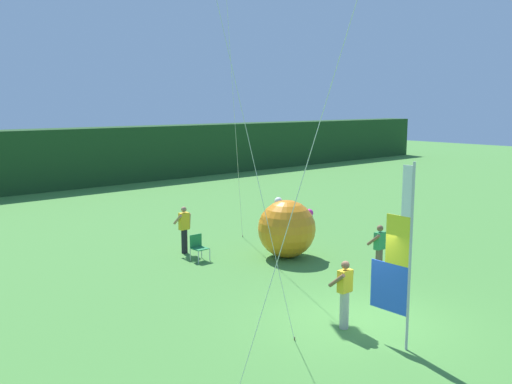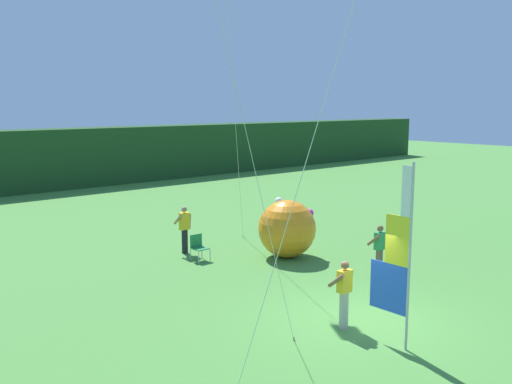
{
  "view_description": "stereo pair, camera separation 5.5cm",
  "coord_description": "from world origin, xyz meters",
  "px_view_note": "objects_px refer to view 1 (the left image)",
  "views": [
    {
      "loc": [
        -10.54,
        -8.07,
        5.34
      ],
      "look_at": [
        0.03,
        3.96,
        2.79
      ],
      "focal_mm": 39.08,
      "sensor_mm": 36.0,
      "label": 1
    },
    {
      "loc": [
        -10.5,
        -8.1,
        5.34
      ],
      "look_at": [
        0.03,
        3.96,
        2.79
      ],
      "focal_mm": 39.08,
      "sensor_mm": 36.0,
      "label": 2
    }
  ],
  "objects_px": {
    "person_far_left": "(379,249)",
    "person_mid_field": "(345,293)",
    "inflatable_balloon": "(287,229)",
    "banner_flag": "(398,259)",
    "person_near_banner": "(184,228)",
    "folding_chair": "(198,246)"
  },
  "relations": [
    {
      "from": "folding_chair",
      "to": "banner_flag",
      "type": "bearing_deg",
      "value": -94.62
    },
    {
      "from": "person_mid_field",
      "to": "person_near_banner",
      "type": "bearing_deg",
      "value": 83.26
    },
    {
      "from": "banner_flag",
      "to": "person_near_banner",
      "type": "height_order",
      "value": "banner_flag"
    },
    {
      "from": "person_far_left",
      "to": "banner_flag",
      "type": "bearing_deg",
      "value": -139.65
    },
    {
      "from": "person_mid_field",
      "to": "inflatable_balloon",
      "type": "distance_m",
      "value": 6.37
    },
    {
      "from": "person_near_banner",
      "to": "folding_chair",
      "type": "height_order",
      "value": "person_near_banner"
    },
    {
      "from": "inflatable_balloon",
      "to": "folding_chair",
      "type": "relative_size",
      "value": 2.35
    },
    {
      "from": "person_far_left",
      "to": "inflatable_balloon",
      "type": "relative_size",
      "value": 0.77
    },
    {
      "from": "folding_chair",
      "to": "person_near_banner",
      "type": "bearing_deg",
      "value": 81.05
    },
    {
      "from": "person_mid_field",
      "to": "person_far_left",
      "type": "relative_size",
      "value": 1.04
    },
    {
      "from": "person_far_left",
      "to": "person_mid_field",
      "type": "bearing_deg",
      "value": -153.91
    },
    {
      "from": "person_far_left",
      "to": "inflatable_balloon",
      "type": "height_order",
      "value": "inflatable_balloon"
    },
    {
      "from": "person_near_banner",
      "to": "person_mid_field",
      "type": "bearing_deg",
      "value": -96.74
    },
    {
      "from": "inflatable_balloon",
      "to": "person_near_banner",
      "type": "bearing_deg",
      "value": 130.58
    },
    {
      "from": "person_mid_field",
      "to": "inflatable_balloon",
      "type": "bearing_deg",
      "value": 58.03
    },
    {
      "from": "person_near_banner",
      "to": "person_mid_field",
      "type": "relative_size",
      "value": 1.02
    },
    {
      "from": "banner_flag",
      "to": "person_near_banner",
      "type": "relative_size",
      "value": 2.43
    },
    {
      "from": "banner_flag",
      "to": "inflatable_balloon",
      "type": "distance_m",
      "value": 7.59
    },
    {
      "from": "person_near_banner",
      "to": "folding_chair",
      "type": "relative_size",
      "value": 1.92
    },
    {
      "from": "banner_flag",
      "to": "person_far_left",
      "type": "bearing_deg",
      "value": 40.35
    },
    {
      "from": "person_mid_field",
      "to": "person_far_left",
      "type": "xyz_separation_m",
      "value": [
        4.09,
        2.0,
        -0.04
      ]
    },
    {
      "from": "banner_flag",
      "to": "inflatable_balloon",
      "type": "xyz_separation_m",
      "value": [
        3.26,
        6.78,
        -0.97
      ]
    }
  ]
}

